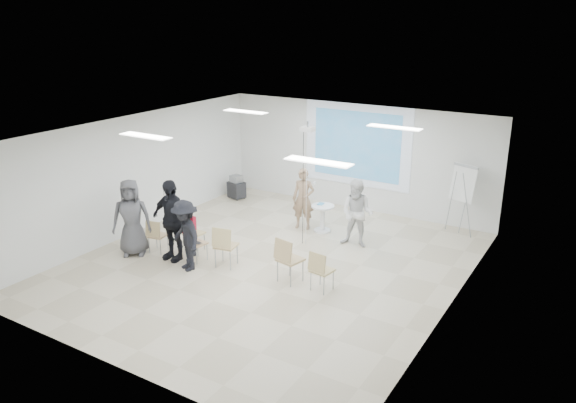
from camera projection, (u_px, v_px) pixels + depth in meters
The scene contains 30 objects.
floor at pixel (270, 266), 12.61m from camera, with size 8.00×9.00×0.10m, color beige.
ceiling at pixel (268, 130), 11.62m from camera, with size 8.00×9.00×0.10m, color white.
wall_back at pixel (357, 157), 15.80m from camera, with size 8.00×0.10×3.00m, color silver.
wall_left at pixel (134, 174), 14.11m from camera, with size 0.10×9.00×3.00m, color silver.
wall_right at pixel (456, 238), 10.12m from camera, with size 0.10×9.00×3.00m, color silver.
projection_halo at pixel (357, 145), 15.64m from camera, with size 3.20×0.01×2.30m, color silver.
projection_image at pixel (356, 145), 15.62m from camera, with size 2.60×0.01×1.90m, color teal.
pedestal_table at pixel (323, 217), 14.35m from camera, with size 0.66×0.66×0.73m.
player_left at pixel (303, 195), 14.43m from camera, with size 0.66×0.45×1.81m, color #9C7B5F.
player_right at pixel (357, 210), 13.30m from camera, with size 0.88×0.71×1.83m, color white.
controller_left at pixel (314, 183), 14.45m from camera, with size 0.04×0.13×0.04m, color silver.
controller_right at pixel (355, 193), 13.49m from camera, with size 0.04×0.13×0.04m, color white.
chair_far_left at pixel (156, 234), 13.04m from camera, with size 0.45×0.47×0.81m.
chair_left_mid at pixel (192, 231), 13.11m from camera, with size 0.41×0.44×0.86m.
chair_left_inner at pixel (194, 241), 12.56m from camera, with size 0.45×0.47×0.84m.
chair_center at pixel (224, 243), 12.26m from camera, with size 0.53×0.56×0.96m.
chair_right_inner at pixel (287, 257), 11.54m from camera, with size 0.56×0.58×0.99m.
chair_right_far at pixel (320, 268), 11.20m from camera, with size 0.46×0.48×0.86m.
red_jacket at pixel (187, 225), 12.92m from camera, with size 0.47×0.11×0.45m, color #B5162D.
laptop at pixel (197, 242), 12.65m from camera, with size 0.31×0.22×0.02m, color black.
audience_left at pixel (171, 214), 12.53m from camera, with size 1.25×0.75×2.16m, color black.
audience_mid at pixel (185, 231), 12.06m from camera, with size 1.16×0.63×1.80m, color black.
audience_outer at pixel (131, 213), 12.81m from camera, with size 0.98×0.65×2.02m, color #525156.
flipchart_easel at pixel (463, 184), 13.90m from camera, with size 0.74×0.59×1.80m.
av_cart at pixel (237, 188), 16.99m from camera, with size 0.56×0.49×0.71m.
ceiling_projector at pixel (307, 135), 12.90m from camera, with size 0.30×0.25×3.00m.
fluor_panel_nw at pixel (245, 112), 14.25m from camera, with size 1.20×0.30×0.02m, color white.
fluor_panel_ne at pixel (394, 127), 12.28m from camera, with size 1.20×0.30×0.02m, color white.
fluor_panel_sw at pixel (146, 136), 11.42m from camera, with size 1.20×0.30×0.02m, color white.
fluor_panel_se at pixel (318, 162), 9.45m from camera, with size 1.20×0.30×0.02m, color white.
Camera 1 is at (6.33, -9.60, 5.34)m, focal length 35.00 mm.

